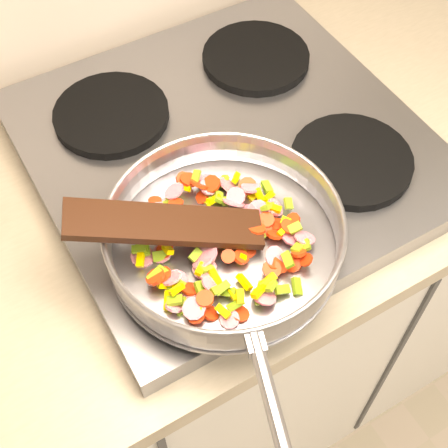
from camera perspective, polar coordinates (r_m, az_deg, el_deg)
cooktop at (r=1.02m, az=0.35°, el=6.91°), size 0.60×0.60×0.04m
grate_fl at (r=0.88m, az=-2.87°, el=-1.08°), size 0.19×0.19×0.02m
grate_fr at (r=0.99m, az=11.58°, el=5.71°), size 0.19×0.19×0.02m
grate_bl at (r=1.06m, az=-10.27°, el=9.85°), size 0.19×0.19×0.02m
grate_br at (r=1.14m, az=2.93°, el=14.96°), size 0.19×0.19×0.02m
saute_pan at (r=0.83m, az=0.03°, el=-0.99°), size 0.37×0.52×0.06m
vegetable_heap at (r=0.85m, az=-0.44°, el=-1.40°), size 0.24×0.25×0.05m
wooden_spatula at (r=0.82m, az=-5.35°, el=-0.02°), size 0.26×0.16×0.08m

